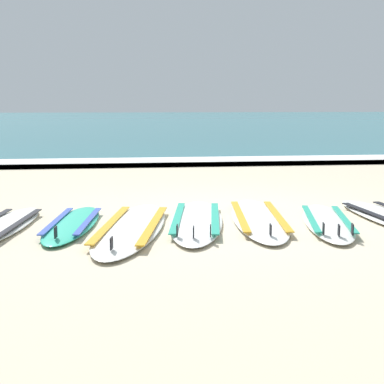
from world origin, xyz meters
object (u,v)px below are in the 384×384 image
at_px(surfboard_1, 3,226).
at_px(surfboard_6, 327,222).
at_px(surfboard_2, 73,224).
at_px(surfboard_5, 259,218).
at_px(surfboard_4, 196,220).
at_px(surfboard_3, 132,227).

height_order(surfboard_1, surfboard_6, same).
bearing_deg(surfboard_2, surfboard_5, 0.73).
bearing_deg(surfboard_1, surfboard_6, -3.59).
bearing_deg(surfboard_4, surfboard_1, -179.78).
xyz_separation_m(surfboard_1, surfboard_2, (0.74, 0.00, 0.00)).
bearing_deg(surfboard_3, surfboard_4, 18.62).
distance_m(surfboard_2, surfboard_4, 1.38).
height_order(surfboard_2, surfboard_6, same).
height_order(surfboard_1, surfboard_4, same).
bearing_deg(surfboard_6, surfboard_3, -179.63).
distance_m(surfboard_1, surfboard_2, 0.74).
bearing_deg(surfboard_1, surfboard_5, 0.56).
xyz_separation_m(surfboard_1, surfboard_5, (2.85, 0.03, -0.00)).
relative_size(surfboard_3, surfboard_6, 1.27).
height_order(surfboard_3, surfboard_6, same).
bearing_deg(surfboard_3, surfboard_2, 159.71).
xyz_separation_m(surfboard_1, surfboard_4, (2.12, 0.01, 0.00)).
distance_m(surfboard_1, surfboard_4, 2.12).
distance_m(surfboard_3, surfboard_6, 2.19).
distance_m(surfboard_4, surfboard_5, 0.73).
relative_size(surfboard_3, surfboard_4, 1.10).
bearing_deg(surfboard_5, surfboard_6, -19.05).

